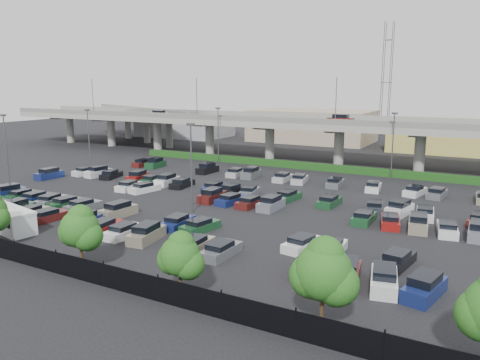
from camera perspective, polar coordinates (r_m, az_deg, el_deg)
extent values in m
plane|color=black|center=(61.19, -1.58, -2.17)|extent=(280.00, 280.00, 0.00)
cube|color=gray|center=(88.82, 8.97, 6.73)|extent=(150.00, 13.00, 1.10)
cube|color=#5F605B|center=(82.90, 7.50, 7.17)|extent=(150.00, 0.50, 1.00)
cube|color=#5F605B|center=(94.62, 10.30, 7.62)|extent=(150.00, 0.50, 1.00)
cylinder|color=gray|center=(126.90, -20.00, 5.83)|extent=(1.80, 1.80, 6.70)
cube|color=#5F605B|center=(126.66, -20.10, 7.25)|extent=(2.60, 9.75, 0.50)
cylinder|color=gray|center=(116.77, -15.43, 5.67)|extent=(1.80, 1.80, 6.70)
cube|color=#5F605B|center=(116.51, -15.51, 7.21)|extent=(2.60, 9.75, 0.50)
cylinder|color=gray|center=(107.51, -10.04, 5.43)|extent=(1.80, 1.80, 6.70)
cube|color=#5F605B|center=(107.23, -10.10, 7.11)|extent=(2.60, 9.75, 0.50)
cylinder|color=gray|center=(99.38, -3.70, 5.09)|extent=(1.80, 1.80, 6.70)
cube|color=#5F605B|center=(99.07, -3.73, 6.90)|extent=(2.60, 9.75, 0.50)
cylinder|color=gray|center=(92.65, 3.65, 4.62)|extent=(1.80, 1.80, 6.70)
cube|color=#5F605B|center=(92.32, 3.67, 6.56)|extent=(2.60, 9.75, 0.50)
cylinder|color=gray|center=(87.66, 11.97, 4.00)|extent=(1.80, 1.80, 6.70)
cube|color=#5F605B|center=(87.31, 12.06, 6.04)|extent=(2.60, 9.75, 0.50)
cylinder|color=gray|center=(84.71, 21.06, 3.22)|extent=(1.80, 1.80, 6.70)
cube|color=#5F605B|center=(84.36, 21.22, 5.33)|extent=(2.60, 9.75, 0.50)
cube|color=#585C60|center=(102.91, -9.87, 7.89)|extent=(4.40, 1.82, 0.82)
cube|color=black|center=(102.87, -9.88, 8.24)|extent=(2.30, 1.60, 0.50)
cube|color=#511815|center=(84.01, 12.16, 7.08)|extent=(4.40, 1.82, 1.05)
cube|color=black|center=(83.95, 12.19, 7.64)|extent=(2.60, 1.60, 0.65)
cylinder|color=#4A4A4F|center=(111.26, -17.50, 9.65)|extent=(0.14, 0.14, 8.00)
cylinder|color=#4A4A4F|center=(93.14, -5.29, 9.85)|extent=(0.14, 0.14, 8.00)
cylinder|color=#4A4A4F|center=(80.86, 11.62, 9.41)|extent=(0.14, 0.14, 8.00)
cube|color=gray|center=(125.21, -12.33, 7.98)|extent=(50.93, 30.13, 1.10)
cube|color=#5F605B|center=(125.16, -12.36, 8.46)|extent=(47.34, 22.43, 1.00)
cylinder|color=gray|center=(143.01, -15.39, 6.68)|extent=(1.60, 1.60, 6.70)
cylinder|color=gray|center=(131.91, -13.51, 6.40)|extent=(1.60, 1.60, 6.70)
cylinder|color=gray|center=(120.97, -11.28, 6.05)|extent=(1.60, 1.60, 6.70)
cylinder|color=gray|center=(110.25, -8.63, 5.63)|extent=(1.60, 1.60, 6.70)
cube|color=#113D13|center=(83.16, 7.17, 1.80)|extent=(66.00, 1.60, 1.10)
cube|color=black|center=(40.42, -22.36, -9.06)|extent=(70.00, 0.06, 1.80)
cylinder|color=black|center=(43.45, -25.73, -7.77)|extent=(0.10, 0.10, 2.00)
cylinder|color=black|center=(39.65, -21.45, -9.23)|extent=(0.10, 0.10, 2.00)
cylinder|color=black|center=(36.13, -16.26, -10.92)|extent=(0.10, 0.10, 2.00)
cylinder|color=black|center=(33.00, -9.94, -12.83)|extent=(0.10, 0.10, 2.00)
cylinder|color=black|center=(30.38, -2.29, -14.91)|extent=(0.10, 0.10, 2.00)
cylinder|color=black|center=(28.40, 6.78, -16.99)|extent=(0.10, 0.10, 2.00)
cylinder|color=black|center=(27.21, 17.14, -18.84)|extent=(0.10, 0.10, 2.00)
cylinder|color=#332316|center=(39.91, -18.73, -8.92)|extent=(0.26, 0.26, 1.97)
sphere|color=#184D14|center=(39.15, -18.96, -5.61)|extent=(3.07, 3.07, 3.07)
sphere|color=#184D14|center=(38.87, -18.08, -6.52)|extent=(2.41, 2.41, 2.41)
sphere|color=#184D14|center=(39.63, -19.60, -5.95)|extent=(2.41, 2.41, 2.41)
sphere|color=#184D14|center=(38.96, -18.87, -4.35)|extent=(2.08, 2.08, 2.08)
cylinder|color=#332316|center=(33.33, -7.25, -12.69)|extent=(0.26, 0.26, 1.80)
sphere|color=#184D14|center=(32.50, -7.35, -9.15)|extent=(2.79, 2.79, 2.79)
sphere|color=#184D14|center=(32.40, -6.28, -10.14)|extent=(2.19, 2.19, 2.19)
sphere|color=#184D14|center=(32.85, -8.21, -9.50)|extent=(2.19, 2.19, 2.19)
sphere|color=#184D14|center=(32.29, -7.20, -7.78)|extent=(1.89, 1.89, 1.89)
cylinder|color=#332316|center=(29.40, 9.90, -15.81)|extent=(0.26, 0.26, 2.21)
sphere|color=#184D14|center=(28.27, 10.09, -10.95)|extent=(3.43, 3.43, 3.43)
sphere|color=#184D14|center=(28.38, 11.67, -12.27)|extent=(2.70, 2.70, 2.70)
sphere|color=#184D14|center=(28.54, 8.71, -11.48)|extent=(2.70, 2.70, 2.70)
sphere|color=#184D14|center=(28.00, 10.32, -9.03)|extent=(2.33, 2.33, 2.33)
cube|color=silver|center=(52.86, -26.41, -4.44)|extent=(7.59, 3.78, 2.12)
cube|color=black|center=(52.73, -26.46, -3.91)|extent=(6.61, 3.65, 0.96)
cube|color=silver|center=(52.57, -26.52, -3.20)|extent=(7.71, 3.90, 0.25)
cube|color=white|center=(61.52, -27.25, -3.01)|extent=(2.35, 4.59, 0.82)
cube|color=#194826|center=(59.27, -25.76, -3.28)|extent=(2.02, 4.48, 1.05)
cube|color=black|center=(59.08, -25.83, -2.51)|extent=(1.72, 2.67, 0.65)
cube|color=gray|center=(57.12, -24.14, -3.78)|extent=(2.47, 4.63, 0.82)
cube|color=black|center=(56.86, -24.35, -3.21)|extent=(1.93, 2.52, 0.50)
cube|color=#511815|center=(55.00, -22.39, -4.21)|extent=(2.16, 4.53, 0.82)
cube|color=black|center=(54.72, -22.61, -3.62)|extent=(1.78, 2.42, 0.50)
cube|color=navy|center=(50.91, -18.49, -5.02)|extent=(2.83, 4.71, 1.05)
cube|color=black|center=(50.69, -18.55, -4.13)|extent=(2.18, 2.91, 0.65)
cube|color=maroon|center=(49.01, -16.28, -5.66)|extent=(2.30, 4.58, 0.82)
cube|color=black|center=(48.70, -16.49, -5.01)|extent=(1.85, 2.47, 0.50)
cube|color=white|center=(47.17, -13.90, -6.21)|extent=(1.88, 4.42, 0.82)
cube|color=black|center=(46.84, -14.10, -5.53)|extent=(1.63, 2.32, 0.50)
cube|color=gray|center=(45.38, -11.33, -6.65)|extent=(2.42, 4.61, 1.05)
cube|color=black|center=(45.13, -11.37, -5.66)|extent=(1.95, 2.80, 0.65)
cube|color=gray|center=(42.23, -5.54, -8.03)|extent=(1.96, 4.46, 0.82)
cube|color=black|center=(41.87, -5.71, -7.30)|extent=(1.68, 2.35, 0.50)
cube|color=#585C60|center=(40.82, -2.31, -8.69)|extent=(1.95, 4.45, 0.82)
cube|color=black|center=(40.45, -2.47, -7.93)|extent=(1.67, 2.35, 0.50)
cube|color=#511815|center=(37.46, 8.75, -10.54)|extent=(1.86, 4.42, 1.05)
cube|color=black|center=(37.16, 8.79, -9.37)|extent=(1.63, 2.62, 0.65)
cube|color=#511815|center=(36.70, 12.85, -11.18)|extent=(2.53, 4.64, 1.05)
cube|color=black|center=(36.39, 12.91, -9.99)|extent=(2.01, 2.83, 0.65)
cube|color=white|center=(36.13, 17.13, -11.79)|extent=(2.69, 4.68, 1.05)
cube|color=black|center=(35.82, 17.21, -10.59)|extent=(2.10, 2.87, 0.65)
cube|color=navy|center=(35.77, 21.54, -12.35)|extent=(2.70, 4.68, 1.05)
cube|color=black|center=(35.45, 21.64, -11.14)|extent=(2.11, 2.88, 0.65)
cube|color=navy|center=(68.67, -26.41, -1.43)|extent=(2.55, 4.65, 1.05)
cube|color=black|center=(68.50, -26.47, -0.76)|extent=(2.02, 2.84, 0.65)
cube|color=#194826|center=(66.48, -25.04, -1.80)|extent=(2.03, 4.48, 0.82)
cube|color=black|center=(66.24, -25.22, -1.30)|extent=(1.71, 2.37, 0.50)
cube|color=navy|center=(64.32, -23.58, -2.10)|extent=(2.13, 4.52, 0.82)
cube|color=black|center=(64.06, -23.77, -1.59)|extent=(1.76, 2.41, 0.50)
cube|color=slate|center=(62.20, -22.02, -2.42)|extent=(2.59, 4.66, 0.82)
cube|color=black|center=(61.94, -22.21, -1.89)|extent=(1.99, 2.55, 0.50)
cube|color=#194826|center=(60.13, -20.36, -2.75)|extent=(2.24, 4.56, 0.82)
cube|color=black|center=(59.86, -20.54, -2.21)|extent=(1.82, 2.44, 0.50)
cube|color=#585C60|center=(58.12, -18.58, -3.11)|extent=(2.24, 4.56, 0.82)
cube|color=black|center=(57.84, -18.76, -2.55)|extent=(1.82, 2.44, 0.50)
cube|color=gray|center=(54.26, -14.62, -3.78)|extent=(2.17, 4.53, 1.05)
cube|color=black|center=(54.05, -14.67, -2.94)|extent=(1.81, 2.72, 0.65)
cube|color=navy|center=(49.14, -7.56, -5.24)|extent=(2.10, 4.51, 0.82)
cube|color=black|center=(48.81, -7.72, -4.59)|extent=(1.75, 2.40, 0.50)
cube|color=#194826|center=(47.62, -4.88, -5.73)|extent=(2.53, 4.64, 0.82)
cube|color=black|center=(47.28, -5.03, -5.06)|extent=(1.97, 2.54, 0.50)
cube|color=white|center=(42.78, 7.60, -7.82)|extent=(2.56, 4.65, 0.82)
cube|color=black|center=(42.40, 7.52, -7.09)|extent=(1.98, 2.55, 0.50)
cube|color=white|center=(41.94, 11.13, -8.34)|extent=(2.11, 4.51, 0.82)
cube|color=black|center=(41.55, 11.08, -7.61)|extent=(1.75, 2.40, 0.50)
cube|color=black|center=(40.76, 18.60, -9.34)|extent=(2.49, 4.63, 0.82)
cube|color=black|center=(40.36, 18.61, -8.60)|extent=(1.94, 2.52, 0.50)
cube|color=navy|center=(79.43, -22.23, 0.55)|extent=(1.88, 4.43, 1.05)
cube|color=black|center=(79.28, -22.27, 1.13)|extent=(1.64, 2.62, 0.65)
cube|color=white|center=(67.58, -13.34, -0.81)|extent=(2.21, 4.55, 0.82)
cube|color=black|center=(67.30, -13.48, -0.31)|extent=(1.80, 2.44, 0.50)
cube|color=white|center=(65.79, -11.56, -1.06)|extent=(2.64, 4.67, 0.82)
cube|color=black|center=(65.51, -11.69, -0.56)|extent=(2.02, 2.57, 0.50)
cube|color=#511815|center=(59.37, -3.42, -2.10)|extent=(1.83, 4.41, 1.05)
cube|color=black|center=(59.18, -3.43, -1.32)|extent=(1.61, 2.61, 0.65)
cube|color=navy|center=(58.02, -1.12, -2.52)|extent=(2.45, 4.62, 0.82)
cube|color=black|center=(57.70, -1.22, -1.96)|extent=(1.92, 2.51, 0.50)
cube|color=#511815|center=(56.73, 1.29, -2.85)|extent=(2.22, 4.55, 0.82)
cube|color=black|center=(56.41, 1.20, -2.27)|extent=(1.81, 2.44, 0.50)
cube|color=slate|center=(55.53, 3.81, -3.07)|extent=(1.91, 4.44, 1.05)
cube|color=black|center=(55.33, 3.82, -2.25)|extent=(1.65, 2.63, 0.65)
cube|color=#194826|center=(52.06, 14.87, -4.57)|extent=(1.83, 4.40, 0.82)
cube|color=black|center=(51.70, 14.85, -3.96)|extent=(1.60, 2.30, 0.50)
cube|color=maroon|center=(51.51, 17.84, -4.92)|extent=(2.72, 4.69, 0.82)
cube|color=black|center=(51.16, 17.85, -4.30)|extent=(2.06, 2.59, 0.50)
cube|color=gray|center=(51.08, 20.89, -5.13)|extent=(2.41, 4.61, 1.05)
cube|color=black|center=(50.86, 20.95, -4.25)|extent=(1.94, 2.80, 0.65)
cube|color=white|center=(50.85, 23.95, -5.58)|extent=(2.46, 4.62, 0.82)
cube|color=black|center=(50.49, 23.99, -4.96)|extent=(1.93, 2.51, 0.50)
cube|color=slate|center=(50.71, 27.06, -5.77)|extent=(1.92, 4.44, 1.05)
cube|color=black|center=(50.49, 27.15, -4.88)|extent=(1.66, 2.64, 0.65)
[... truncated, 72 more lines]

